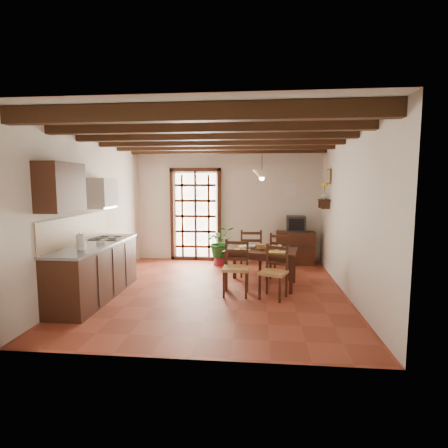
# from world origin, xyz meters

# --- Properties ---
(ground_plane) EXTENTS (5.00, 5.00, 0.00)m
(ground_plane) POSITION_xyz_m (0.00, 0.00, 0.00)
(ground_plane) COLOR brown
(room_shell) EXTENTS (4.52, 5.02, 2.81)m
(room_shell) POSITION_xyz_m (0.00, 0.00, 1.82)
(room_shell) COLOR silver
(room_shell) RESTS_ON ground_plane
(ceiling_beams) EXTENTS (4.50, 4.34, 0.20)m
(ceiling_beams) POSITION_xyz_m (0.00, 0.00, 2.69)
(ceiling_beams) COLOR black
(ceiling_beams) RESTS_ON room_shell
(french_door) EXTENTS (1.26, 0.11, 2.32)m
(french_door) POSITION_xyz_m (-0.80, 2.45, 1.18)
(french_door) COLOR white
(french_door) RESTS_ON ground_plane
(kitchen_counter) EXTENTS (0.64, 2.25, 1.38)m
(kitchen_counter) POSITION_xyz_m (-1.96, -0.60, 0.47)
(kitchen_counter) COLOR #351B11
(kitchen_counter) RESTS_ON ground_plane
(upper_cabinet) EXTENTS (0.35, 0.80, 0.70)m
(upper_cabinet) POSITION_xyz_m (-2.08, -1.30, 1.85)
(upper_cabinet) COLOR #351B11
(upper_cabinet) RESTS_ON room_shell
(range_hood) EXTENTS (0.38, 0.60, 0.54)m
(range_hood) POSITION_xyz_m (-2.05, -0.05, 1.73)
(range_hood) COLOR white
(range_hood) RESTS_ON room_shell
(counter_items) EXTENTS (0.50, 1.43, 0.25)m
(counter_items) POSITION_xyz_m (-1.95, -0.51, 0.96)
(counter_items) COLOR black
(counter_items) RESTS_ON kitchen_counter
(dining_table) EXTENTS (1.40, 1.03, 0.69)m
(dining_table) POSITION_xyz_m (0.79, 0.36, 0.60)
(dining_table) COLOR #371A11
(dining_table) RESTS_ON ground_plane
(chair_near_left) EXTENTS (0.45, 0.43, 0.94)m
(chair_near_left) POSITION_xyz_m (0.37, -0.23, 0.29)
(chair_near_left) COLOR tan
(chair_near_left) RESTS_ON ground_plane
(chair_near_right) EXTENTS (0.53, 0.52, 0.88)m
(chair_near_right) POSITION_xyz_m (1.00, -0.34, 0.28)
(chair_near_right) COLOR tan
(chair_near_right) RESTS_ON ground_plane
(chair_far_left) EXTENTS (0.47, 0.45, 0.98)m
(chair_far_left) POSITION_xyz_m (0.59, 1.05, 0.31)
(chair_far_left) COLOR tan
(chair_far_left) RESTS_ON ground_plane
(chair_far_right) EXTENTS (0.53, 0.52, 0.93)m
(chair_far_right) POSITION_xyz_m (1.22, 0.95, 0.29)
(chair_far_right) COLOR tan
(chair_far_right) RESTS_ON ground_plane
(table_setting) EXTENTS (0.93, 0.62, 0.09)m
(table_setting) POSITION_xyz_m (0.79, 0.36, 0.67)
(table_setting) COLOR yellow
(table_setting) RESTS_ON dining_table
(table_bowl) EXTENTS (0.27, 0.27, 0.05)m
(table_bowl) POSITION_xyz_m (0.58, 0.44, 0.72)
(table_bowl) COLOR white
(table_bowl) RESTS_ON dining_table
(sideboard) EXTENTS (0.93, 0.46, 0.77)m
(sideboard) POSITION_xyz_m (1.62, 2.23, 0.39)
(sideboard) COLOR #351B11
(sideboard) RESTS_ON ground_plane
(crt_tv) EXTENTS (0.44, 0.41, 0.37)m
(crt_tv) POSITION_xyz_m (1.62, 2.22, 0.96)
(crt_tv) COLOR black
(crt_tv) RESTS_ON sideboard
(fuse_box) EXTENTS (0.25, 0.03, 0.32)m
(fuse_box) POSITION_xyz_m (1.50, 2.48, 1.75)
(fuse_box) COLOR white
(fuse_box) RESTS_ON room_shell
(plant_pot) EXTENTS (0.35, 0.35, 0.21)m
(plant_pot) POSITION_xyz_m (-0.13, 1.96, 0.11)
(plant_pot) COLOR maroon
(plant_pot) RESTS_ON ground_plane
(potted_plant) EXTENTS (2.07, 1.91, 1.91)m
(potted_plant) POSITION_xyz_m (-0.13, 1.96, 0.57)
(potted_plant) COLOR #144C19
(potted_plant) RESTS_ON ground_plane
(wall_shelf) EXTENTS (0.20, 0.42, 0.20)m
(wall_shelf) POSITION_xyz_m (2.14, 1.60, 1.51)
(wall_shelf) COLOR #351B11
(wall_shelf) RESTS_ON room_shell
(shelf_vase) EXTENTS (0.15, 0.15, 0.15)m
(shelf_vase) POSITION_xyz_m (2.14, 1.60, 1.65)
(shelf_vase) COLOR #B2BFB2
(shelf_vase) RESTS_ON wall_shelf
(shelf_flowers) EXTENTS (0.14, 0.14, 0.36)m
(shelf_flowers) POSITION_xyz_m (2.14, 1.60, 1.86)
(shelf_flowers) COLOR yellow
(shelf_flowers) RESTS_ON shelf_vase
(framed_picture) EXTENTS (0.03, 0.32, 0.32)m
(framed_picture) POSITION_xyz_m (2.22, 1.60, 2.05)
(framed_picture) COLOR brown
(framed_picture) RESTS_ON room_shell
(pendant_lamp) EXTENTS (0.36, 0.36, 0.84)m
(pendant_lamp) POSITION_xyz_m (0.79, 0.46, 2.08)
(pendant_lamp) COLOR black
(pendant_lamp) RESTS_ON room_shell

